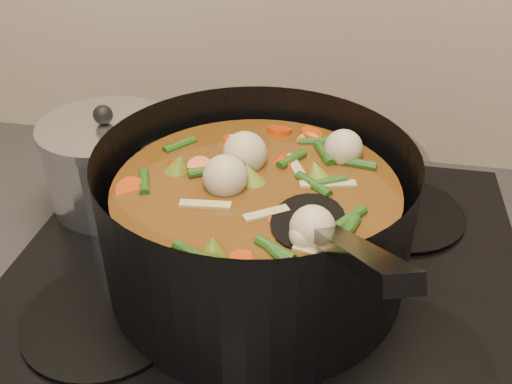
# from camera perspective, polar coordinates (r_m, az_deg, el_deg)

# --- Properties ---
(stovetop) EXTENTS (0.62, 0.54, 0.03)m
(stovetop) POSITION_cam_1_polar(r_m,az_deg,el_deg) (0.72, 1.21, -7.39)
(stovetop) COLOR black
(stovetop) RESTS_ON counter
(stockpot) EXTENTS (0.37, 0.45, 0.25)m
(stockpot) POSITION_cam_1_polar(r_m,az_deg,el_deg) (0.64, 0.04, -3.12)
(stockpot) COLOR black
(stockpot) RESTS_ON stovetop
(saucepan) EXTENTS (0.18, 0.18, 0.15)m
(saucepan) POSITION_cam_1_polar(r_m,az_deg,el_deg) (0.81, -14.32, 2.88)
(saucepan) COLOR silver
(saucepan) RESTS_ON stovetop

